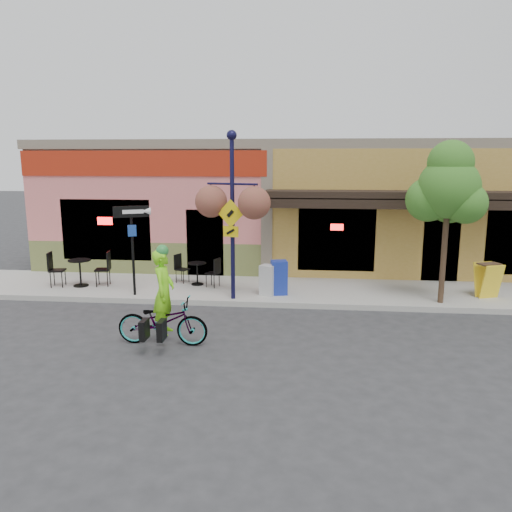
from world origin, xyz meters
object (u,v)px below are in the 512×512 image
Objects in this scene: newspaper_box_blue at (279,278)px; street_tree at (446,223)px; cyclist_rider at (164,304)px; one_way_sign at (133,251)px; bicycle at (163,321)px; lamp_post at (232,217)px; building at (300,201)px; newspaper_box_grey at (268,280)px.

newspaper_box_blue is 4.64m from street_tree.
cyclist_rider is 3.75m from one_way_sign.
bicycle is 0.78× the size of one_way_sign.
lamp_post is at bearing -27.15° from one_way_sign.
building is at bearing 120.33° from street_tree.
cyclist_rider is (-2.71, -9.86, -1.35)m from building.
building is 4.26× the size of street_tree.
cyclist_rider is 7.46m from street_tree.
lamp_post is at bearing -104.25° from building.
newspaper_box_grey is 0.20× the size of street_tree.
bicycle is at bearing -105.64° from building.
newspaper_box_blue is at bearing -18.41° from one_way_sign.
lamp_post is at bearing -167.77° from newspaper_box_blue.
building is at bearing -14.74° from cyclist_rider.
newspaper_box_blue is at bearing 41.17° from newspaper_box_grey.
bicycle is 7.59m from street_tree.
street_tree is (6.54, 3.31, 1.38)m from cyclist_rider.
newspaper_box_blue is at bearing -94.53° from building.
one_way_sign is 4.12m from newspaper_box_blue.
street_tree reaches higher than bicycle.
lamp_post reaches higher than building.
building is at bearing 30.79° from one_way_sign.
cyclist_rider is 0.42× the size of street_tree.
bicycle is 4.10m from newspaper_box_grey.
street_tree is at bearing -17.98° from newspaper_box_blue.
newspaper_box_blue reaches higher than newspaper_box_grey.
bicycle is 2.03× the size of newspaper_box_blue.
street_tree is (4.62, -0.28, 1.71)m from newspaper_box_grey.
street_tree is at bearing -62.69° from bicycle.
one_way_sign is (-1.75, 3.25, 0.89)m from bicycle.
one_way_sign reaches higher than cyclist_rider.
one_way_sign reaches higher than newspaper_box_grey.
building is at bearing -15.01° from bicycle.
newspaper_box_grey is at bearing -27.49° from cyclist_rider.
bicycle is 3.81m from lamp_post.
building is 9.36× the size of bicycle.
lamp_post is at bearing -133.10° from newspaper_box_grey.
lamp_post reaches higher than newspaper_box_blue.
building reaches higher than street_tree.
newspaper_box_grey is (-0.79, -6.26, -1.67)m from building.
newspaper_box_blue is at bearing -30.32° from cyclist_rider.
bicycle is 0.40m from cyclist_rider.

